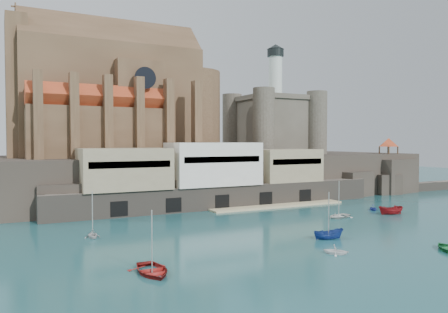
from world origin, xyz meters
name	(u,v)px	position (x,y,z in m)	size (l,w,h in m)	color
ground	(330,222)	(0.00, 0.00, 0.00)	(300.00, 300.00, 0.00)	#18494F
promontory	(221,175)	(-0.19, 39.37, 4.92)	(100.00, 36.00, 10.00)	black
quay	(213,177)	(-10.19, 23.07, 6.07)	(70.00, 12.00, 13.05)	#645B50
church	(120,102)	(-24.13, 41.85, 22.13)	(47.00, 25.93, 30.51)	#513A25
castle_keep	(273,122)	(16.08, 41.08, 18.31)	(21.20, 21.20, 29.30)	#484338
rock_outcrop	(389,177)	(42.00, 25.84, 4.02)	(14.50, 10.50, 8.70)	black
pavilion	(389,143)	(42.00, 26.00, 12.73)	(6.40, 6.40, 5.40)	#513A25
boat_0	(152,273)	(-34.76, -13.63, 0.00)	(4.36, 1.26, 6.10)	maroon
boat_1	(336,254)	(-13.26, -16.30, 0.00)	(2.50, 1.52, 2.89)	white
boat_2	(329,239)	(-8.62, -9.66, 0.00)	(1.66, 1.70, 4.41)	navy
boat_4	(93,238)	(-37.02, 5.69, 0.00)	(2.58, 1.57, 2.99)	beige
boat_5	(391,214)	(14.83, 0.74, 0.00)	(1.88, 1.93, 4.99)	maroon
boat_6	(339,218)	(4.06, 2.44, 0.00)	(3.83, 1.11, 5.36)	silver
boat_7	(373,210)	(15.55, 5.66, 0.00)	(2.39, 1.46, 2.77)	#273899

